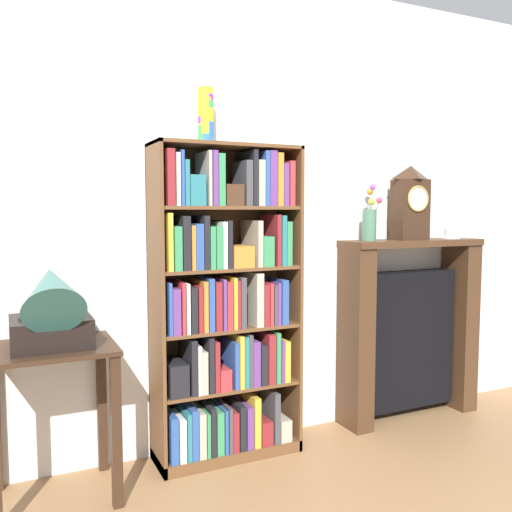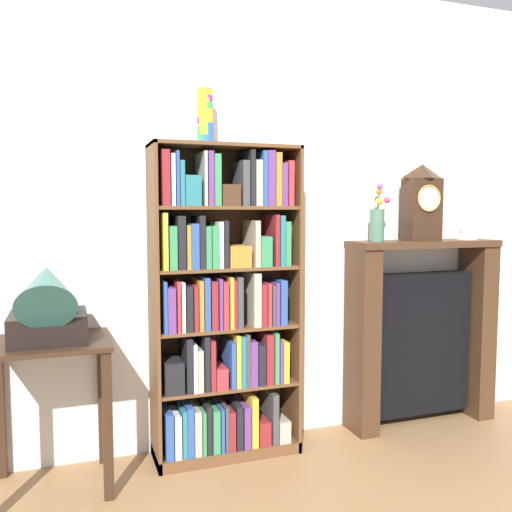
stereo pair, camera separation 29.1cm
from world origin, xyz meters
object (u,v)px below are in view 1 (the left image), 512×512
object	(u,v)px
bookshelf	(225,311)
side_table_left	(53,387)
gramophone	(51,308)
fireplace_mantel	(408,330)
teacup_with_saucer	(451,234)
mantel_clock	(410,203)
cup_stack	(206,116)
flower_vase	(370,221)

from	to	relation	value
bookshelf	side_table_left	xyz separation A→B (m)	(-0.87, -0.07, -0.27)
side_table_left	gramophone	distance (m)	0.37
gramophone	fireplace_mantel	xyz separation A→B (m)	(2.13, 0.18, -0.33)
fireplace_mantel	teacup_with_saucer	xyz separation A→B (m)	(0.32, -0.02, 0.61)
gramophone	mantel_clock	xyz separation A→B (m)	(2.11, 0.16, 0.47)
mantel_clock	teacup_with_saucer	bearing A→B (deg)	0.40
side_table_left	gramophone	world-z (taller)	gramophone
gramophone	cup_stack	bearing A→B (deg)	13.13
fireplace_mantel	mantel_clock	bearing A→B (deg)	-137.61
mantel_clock	cup_stack	bearing A→B (deg)	178.83
flower_vase	teacup_with_saucer	bearing A→B (deg)	0.01
cup_stack	flower_vase	bearing A→B (deg)	-1.39
side_table_left	gramophone	xyz separation A→B (m)	(-0.00, -0.06, 0.37)
bookshelf	fireplace_mantel	world-z (taller)	bookshelf
fireplace_mantel	gramophone	bearing A→B (deg)	-175.23
fireplace_mantel	bookshelf	bearing A→B (deg)	-178.05
mantel_clock	bookshelf	bearing A→B (deg)	-179.04
gramophone	flower_vase	bearing A→B (deg)	5.00
gramophone	fireplace_mantel	distance (m)	2.17
fireplace_mantel	mantel_clock	world-z (taller)	mantel_clock
gramophone	fireplace_mantel	bearing A→B (deg)	4.77
bookshelf	fireplace_mantel	size ratio (longest dim) A/B	1.46
flower_vase	bookshelf	bearing A→B (deg)	-178.60
bookshelf	gramophone	world-z (taller)	bookshelf
fireplace_mantel	teacup_with_saucer	world-z (taller)	teacup_with_saucer
bookshelf	side_table_left	size ratio (longest dim) A/B	2.33
bookshelf	side_table_left	distance (m)	0.91
gramophone	mantel_clock	world-z (taller)	mantel_clock
fireplace_mantel	mantel_clock	xyz separation A→B (m)	(-0.02, -0.02, 0.81)
bookshelf	cup_stack	distance (m)	1.01
side_table_left	fireplace_mantel	world-z (taller)	fireplace_mantel
bookshelf	side_table_left	world-z (taller)	bookshelf
gramophone	bookshelf	bearing A→B (deg)	8.86
cup_stack	fireplace_mantel	distance (m)	1.83
cup_stack	gramophone	xyz separation A→B (m)	(-0.78, -0.18, -0.91)
bookshelf	flower_vase	bearing A→B (deg)	1.40
side_table_left	teacup_with_saucer	xyz separation A→B (m)	(2.45, 0.10, 0.64)
cup_stack	flower_vase	size ratio (longest dim) A/B	0.86
cup_stack	bookshelf	bearing A→B (deg)	-30.17
bookshelf	cup_stack	size ratio (longest dim) A/B	5.75
gramophone	flower_vase	distance (m)	1.85
fireplace_mantel	flower_vase	world-z (taller)	flower_vase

